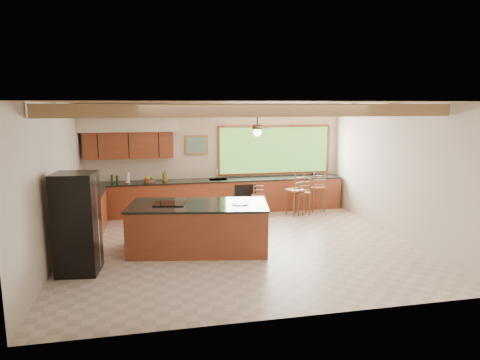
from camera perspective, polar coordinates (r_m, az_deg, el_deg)
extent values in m
plane|color=beige|center=(9.24, -0.07, -8.64)|extent=(7.20, 7.20, 0.00)
cube|color=beige|center=(12.04, -3.21, 3.06)|extent=(7.20, 0.04, 3.00)
cube|color=beige|center=(5.79, 6.46, -4.58)|extent=(7.20, 0.04, 3.00)
cube|color=beige|center=(8.89, -23.45, -0.24)|extent=(0.04, 6.50, 3.00)
cube|color=beige|center=(10.22, 20.11, 1.22)|extent=(0.04, 6.50, 3.00)
cube|color=tan|center=(8.75, -0.08, 10.31)|extent=(7.20, 6.50, 0.04)
cube|color=#A67A53|center=(7.19, 2.54, 9.25)|extent=(7.10, 0.15, 0.22)
cube|color=#A67A53|center=(9.24, -0.71, 9.43)|extent=(7.10, 0.15, 0.22)
cube|color=#A67A53|center=(11.02, -2.53, 9.51)|extent=(7.10, 0.15, 0.22)
cube|color=brown|center=(11.70, -14.58, 4.52)|extent=(2.30, 0.35, 0.70)
cube|color=silver|center=(11.59, -14.73, 7.44)|extent=(2.60, 0.50, 0.48)
cylinder|color=#FFEABF|center=(11.65, -18.13, 6.15)|extent=(0.10, 0.10, 0.01)
cylinder|color=#FFEABF|center=(11.58, -11.20, 6.44)|extent=(0.10, 0.10, 0.01)
cube|color=#66AA3D|center=(12.36, 4.64, 4.01)|extent=(3.20, 0.04, 1.30)
cube|color=#A66F32|center=(11.91, -5.83, 4.64)|extent=(0.64, 0.03, 0.54)
cube|color=#3F735A|center=(11.89, -5.82, 4.63)|extent=(0.54, 0.01, 0.44)
cube|color=brown|center=(11.89, -2.91, -2.21)|extent=(7.00, 0.65, 0.88)
cube|color=black|center=(11.80, -2.93, -0.03)|extent=(7.04, 0.69, 0.04)
cube|color=brown|center=(10.34, -19.71, -4.65)|extent=(0.65, 2.35, 0.88)
cube|color=black|center=(10.24, -19.86, -2.16)|extent=(0.69, 2.39, 0.04)
cube|color=black|center=(11.70, 0.73, -2.50)|extent=(0.60, 0.02, 0.78)
cube|color=silver|center=(11.80, -2.93, 0.00)|extent=(0.50, 0.38, 0.03)
cylinder|color=silver|center=(11.97, -3.09, 0.94)|extent=(0.03, 0.03, 0.30)
cylinder|color=silver|center=(11.85, -3.02, 1.48)|extent=(0.03, 0.20, 0.03)
cylinder|color=silver|center=(11.59, -14.75, 0.28)|extent=(0.12, 0.12, 0.28)
cylinder|color=#1B451D|center=(11.82, -16.71, 0.19)|extent=(0.06, 0.06, 0.21)
cylinder|color=#1B451D|center=(11.77, -16.08, 0.13)|extent=(0.05, 0.05, 0.19)
cube|color=black|center=(12.62, 10.12, 0.77)|extent=(0.22, 0.19, 0.08)
cube|color=brown|center=(8.84, -5.52, -6.40)|extent=(2.92, 1.72, 0.93)
cube|color=black|center=(8.72, -5.58, -3.34)|extent=(2.97, 1.77, 0.04)
cube|color=black|center=(8.77, -9.41, -3.13)|extent=(0.69, 0.58, 0.02)
cylinder|color=silver|center=(8.66, 0.07, -3.17)|extent=(0.34, 0.34, 0.02)
cube|color=black|center=(8.06, -20.92, -5.43)|extent=(0.77, 0.75, 1.80)
cube|color=silver|center=(8.01, -18.44, -5.38)|extent=(0.02, 0.05, 1.65)
cube|color=brown|center=(11.31, 2.46, -2.14)|extent=(0.39, 0.39, 0.04)
cylinder|color=brown|center=(11.22, 1.95, -3.79)|extent=(0.03, 0.03, 0.56)
cylinder|color=brown|center=(11.28, 3.28, -3.72)|extent=(0.03, 0.03, 0.56)
cylinder|color=brown|center=(11.47, 1.63, -3.48)|extent=(0.03, 0.03, 0.56)
cylinder|color=brown|center=(11.54, 2.93, -3.41)|extent=(0.03, 0.03, 0.56)
cube|color=brown|center=(11.69, 8.39, -1.64)|extent=(0.39, 0.39, 0.04)
cylinder|color=brown|center=(11.58, 7.93, -3.35)|extent=(0.03, 0.03, 0.59)
cylinder|color=brown|center=(11.68, 9.26, -3.27)|extent=(0.03, 0.03, 0.59)
cylinder|color=brown|center=(11.84, 7.46, -3.04)|extent=(0.03, 0.03, 0.59)
cylinder|color=brown|center=(11.94, 8.77, -2.96)|extent=(0.03, 0.03, 0.59)
cube|color=brown|center=(12.12, 10.28, -0.94)|extent=(0.44, 0.44, 0.04)
cylinder|color=brown|center=(11.99, 9.80, -2.77)|extent=(0.04, 0.04, 0.66)
cylinder|color=brown|center=(12.11, 11.21, -2.69)|extent=(0.04, 0.04, 0.66)
cylinder|color=brown|center=(12.28, 9.25, -2.45)|extent=(0.04, 0.04, 0.66)
cylinder|color=brown|center=(12.40, 10.64, -2.38)|extent=(0.04, 0.04, 0.66)
cube|color=brown|center=(11.58, 7.37, -1.32)|extent=(0.53, 0.53, 0.04)
cylinder|color=brown|center=(11.45, 6.83, -3.27)|extent=(0.04, 0.04, 0.67)
cylinder|color=brown|center=(11.56, 8.36, -3.18)|extent=(0.04, 0.04, 0.67)
cylinder|color=brown|center=(11.75, 6.32, -2.92)|extent=(0.04, 0.04, 0.67)
cylinder|color=brown|center=(11.86, 7.82, -2.84)|extent=(0.04, 0.04, 0.67)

